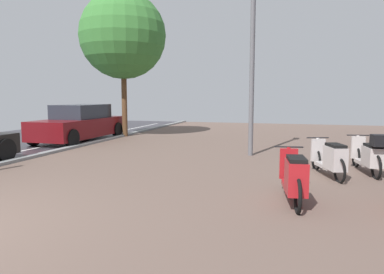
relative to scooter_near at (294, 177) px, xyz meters
The scene contains 6 objects.
scooter_near is the anchor object (origin of this frame).
scooter_mid 2.27m from the scooter_near, 70.26° to the left, with size 0.77×1.77×0.81m.
scooter_extra 3.13m from the scooter_near, 58.68° to the left, with size 0.60×1.87×0.97m.
parked_car_far 10.20m from the scooter_near, 142.39° to the left, with size 1.78×4.28×1.41m.
lamp_post 5.43m from the scooter_near, 105.00° to the left, with size 0.20×0.52×5.78m.
street_tree 11.38m from the scooter_near, 131.18° to the left, with size 3.64×3.64×6.11m.
Camera 1 is at (4.67, -3.02, 1.74)m, focal length 32.98 mm.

